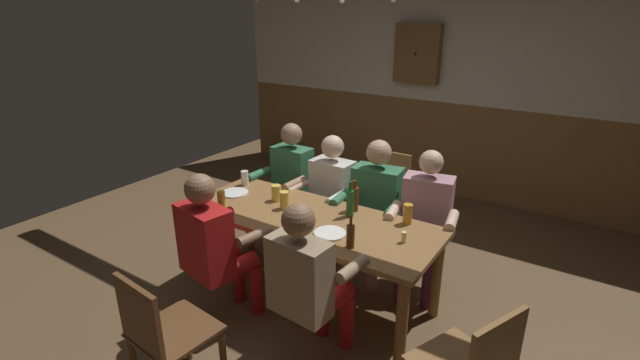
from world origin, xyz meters
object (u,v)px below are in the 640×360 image
(person_5, at_px, (308,279))
(table_candle, at_px, (404,237))
(pint_glass_2, at_px, (284,200))
(pint_glass_3, at_px, (221,199))
(person_3, at_px, (425,217))
(pint_glass_0, at_px, (276,193))
(plate_0, at_px, (235,193))
(plate_1, at_px, (330,233))
(bottle_0, at_px, (350,236))
(chair_empty_near_right, at_px, (386,193))
(person_1, at_px, (328,193))
(bottle_2, at_px, (354,198))
(pint_glass_1, at_px, (408,214))
(bottle_1, at_px, (350,203))
(person_0, at_px, (288,181))
(pint_glass_4, at_px, (245,178))
(wall_dart_cabinet, at_px, (417,53))
(person_4, at_px, (214,243))
(person_2, at_px, (374,203))
(chair_empty_near_left, at_px, (162,335))
(dining_table, at_px, (310,228))

(person_5, height_order, table_candle, person_5)
(pint_glass_2, bearing_deg, pint_glass_3, -149.13)
(person_3, relative_size, pint_glass_0, 8.84)
(plate_0, relative_size, plate_1, 1.01)
(plate_1, distance_m, pint_glass_2, 0.58)
(table_candle, xyz_separation_m, bottle_0, (-0.28, -0.27, 0.05))
(chair_empty_near_right, bearing_deg, pint_glass_2, 78.91)
(person_1, xyz_separation_m, person_3, (0.94, 0.01, 0.01))
(bottle_2, bearing_deg, pint_glass_1, 1.87)
(plate_0, xyz_separation_m, pint_glass_1, (1.50, 0.28, 0.07))
(bottle_1, xyz_separation_m, pint_glass_1, (0.43, 0.12, -0.04))
(bottle_1, bearing_deg, pint_glass_1, 16.31)
(person_0, bearing_deg, chair_empty_near_right, -133.17)
(plate_1, relative_size, pint_glass_4, 1.73)
(chair_empty_near_right, relative_size, table_candle, 11.00)
(bottle_0, height_order, wall_dart_cabinet, wall_dart_cabinet)
(bottle_2, bearing_deg, bottle_1, -77.16)
(pint_glass_4, bearing_deg, person_5, -33.54)
(pint_glass_4, bearing_deg, bottle_1, -2.59)
(person_4, bearing_deg, person_2, 74.48)
(chair_empty_near_right, xyz_separation_m, pint_glass_2, (-0.29, -1.33, 0.33))
(plate_0, distance_m, pint_glass_2, 0.56)
(pint_glass_0, distance_m, pint_glass_3, 0.46)
(person_0, height_order, person_3, person_0)
(person_5, bearing_deg, pint_glass_3, 165.58)
(person_0, height_order, plate_0, person_0)
(bottle_2, height_order, pint_glass_0, bottle_2)
(person_2, bearing_deg, person_1, -5.87)
(person_3, relative_size, chair_empty_near_left, 1.38)
(plate_1, distance_m, bottle_0, 0.25)
(chair_empty_near_right, bearing_deg, person_3, 134.77)
(bottle_0, xyz_separation_m, pint_glass_4, (-1.39, 0.48, -0.02))
(chair_empty_near_left, relative_size, pint_glass_1, 5.59)
(chair_empty_near_left, relative_size, plate_0, 3.75)
(chair_empty_near_left, distance_m, pint_glass_1, 1.87)
(bottle_2, xyz_separation_m, pint_glass_3, (-0.93, -0.54, -0.04))
(person_4, height_order, bottle_1, person_4)
(bottle_0, bearing_deg, plate_1, 158.75)
(person_0, xyz_separation_m, person_2, (0.93, 0.01, -0.00))
(chair_empty_near_left, height_order, pint_glass_0, chair_empty_near_left)
(dining_table, distance_m, pint_glass_0, 0.46)
(bottle_0, relative_size, pint_glass_0, 1.77)
(person_4, height_order, chair_empty_near_left, person_4)
(person_2, relative_size, pint_glass_2, 8.36)
(person_4, distance_m, pint_glass_1, 1.44)
(bottle_1, bearing_deg, table_candle, -17.21)
(pint_glass_0, distance_m, pint_glass_2, 0.18)
(person_0, height_order, wall_dart_cabinet, wall_dart_cabinet)
(person_2, xyz_separation_m, person_5, (0.18, -1.26, -0.02))
(table_candle, xyz_separation_m, plate_0, (-1.59, 0.00, -0.03))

